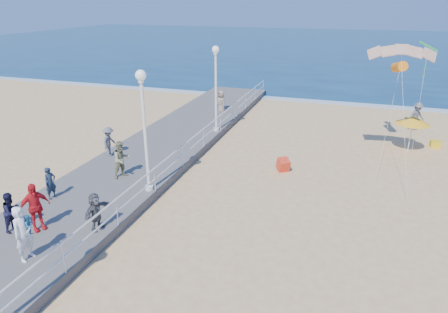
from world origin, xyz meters
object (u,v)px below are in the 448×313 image
(lamp_post_far, at_px, (216,80))
(toddler_held, at_px, (29,225))
(spectator_7, at_px, (12,212))
(beach_chair_left, at_px, (435,144))
(box_kite, at_px, (283,166))
(spectator_0, at_px, (50,183))
(spectator_5, at_px, (96,211))
(spectator_3, at_px, (35,207))
(spectator_2, at_px, (109,141))
(spectator_1, at_px, (122,159))
(beach_walker_c, at_px, (221,103))
(woman_holding_toddler, at_px, (23,234))
(lamp_post_mid, at_px, (144,119))
(beach_walker_a, at_px, (417,116))
(beach_umbrella, at_px, (413,120))

(lamp_post_far, bearing_deg, toddler_held, -94.64)
(spectator_7, bearing_deg, beach_chair_left, -50.99)
(lamp_post_far, bearing_deg, spectator_7, -103.10)
(box_kite, xyz_separation_m, beach_chair_left, (8.04, 6.43, -0.10))
(toddler_held, distance_m, spectator_0, 4.35)
(toddler_held, bearing_deg, spectator_5, -19.36)
(spectator_3, height_order, spectator_7, spectator_3)
(toddler_held, xyz_separation_m, spectator_2, (-2.84, 8.73, -0.42))
(toddler_held, bearing_deg, spectator_1, 10.04)
(spectator_2, xyz_separation_m, spectator_7, (0.89, -7.59, -0.05))
(spectator_0, bearing_deg, beach_walker_c, 4.63)
(woman_holding_toddler, relative_size, box_kite, 3.19)
(spectator_0, height_order, beach_chair_left, spectator_0)
(beach_chair_left, bearing_deg, spectator_2, -154.66)
(spectator_1, distance_m, beach_walker_c, 13.13)
(lamp_post_mid, relative_size, spectator_5, 3.65)
(woman_holding_toddler, distance_m, spectator_0, 4.38)
(beach_chair_left, bearing_deg, spectator_3, -135.01)
(woman_holding_toddler, xyz_separation_m, beach_walker_a, (13.70, 20.34, -0.41))
(lamp_post_far, bearing_deg, beach_walker_a, 24.23)
(spectator_0, height_order, spectator_5, spectator_5)
(box_kite, bearing_deg, spectator_5, -156.22)
(toddler_held, distance_m, spectator_5, 2.38)
(spectator_0, distance_m, spectator_5, 3.60)
(spectator_7, relative_size, beach_chair_left, 2.72)
(spectator_0, height_order, beach_walker_a, beach_walker_a)
(toddler_held, bearing_deg, beach_chair_left, -36.31)
(beach_umbrella, bearing_deg, beach_walker_a, 80.04)
(toddler_held, height_order, beach_chair_left, toddler_held)
(toddler_held, height_order, spectator_0, toddler_held)
(spectator_3, bearing_deg, beach_chair_left, -16.52)
(spectator_1, distance_m, spectator_2, 3.11)
(spectator_3, xyz_separation_m, beach_walker_a, (14.67, 18.79, -0.38))
(toddler_held, distance_m, beach_walker_a, 24.33)
(box_kite, bearing_deg, beach_chair_left, 5.43)
(lamp_post_far, height_order, spectator_3, lamp_post_far)
(toddler_held, xyz_separation_m, beach_umbrella, (12.74, 15.55, 0.30))
(beach_umbrella, bearing_deg, spectator_3, -134.39)
(lamp_post_mid, height_order, spectator_0, lamp_post_mid)
(spectator_0, height_order, beach_walker_c, beach_walker_c)
(woman_holding_toddler, distance_m, spectator_1, 6.67)
(spectator_0, bearing_deg, lamp_post_far, -5.38)
(spectator_5, bearing_deg, spectator_3, 114.22)
(box_kite, bearing_deg, beach_walker_c, 92.05)
(beach_walker_c, bearing_deg, toddler_held, -49.75)
(spectator_3, bearing_deg, beach_walker_c, 25.47)
(spectator_1, xyz_separation_m, beach_umbrella, (13.41, 9.05, 0.62))
(spectator_1, distance_m, spectator_3, 5.12)
(lamp_post_mid, height_order, toddler_held, lamp_post_mid)
(beach_walker_a, bearing_deg, spectator_5, -165.83)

